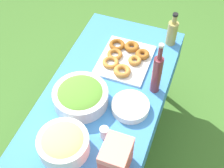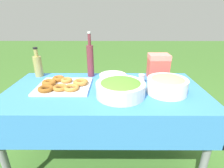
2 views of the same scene
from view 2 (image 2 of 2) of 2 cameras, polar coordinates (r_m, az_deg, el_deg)
The scene contains 10 objects.
ground_plane at distance 1.71m, azimuth -1.87°, elevation -23.46°, with size 14.00×14.00×0.00m, color #3D6B28.
picnic_table at distance 1.35m, azimuth -2.19°, elevation -5.46°, with size 1.47×0.73×0.70m.
salad_bowl at distance 1.18m, azimuth 2.78°, elevation -1.15°, with size 0.33×0.33×0.12m.
pasta_bowl at distance 1.28m, azimuth 17.58°, elevation -0.04°, with size 0.28×0.28×0.13m.
donut_platter at distance 1.38m, azimuth -15.69°, elevation -0.31°, with size 0.40×0.34×0.05m.
plate_stack at distance 1.47m, azimuth 0.30°, elevation 2.23°, with size 0.23×0.23×0.05m.
olive_oil_bottle at distance 1.67m, azimuth -23.02°, elevation 5.66°, with size 0.07×0.07×0.26m.
wine_bottle at distance 1.54m, azimuth -7.10°, elevation 7.97°, with size 0.06×0.06×0.39m.
cooler_box at distance 1.54m, azimuth 14.83°, elevation 5.58°, with size 0.17×0.14×0.21m.
salt_shaker at distance 1.41m, azimuth 9.62°, elevation 1.64°, with size 0.05×0.05×0.08m.
Camera 2 is at (-0.06, 1.19, 1.23)m, focal length 28.00 mm.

